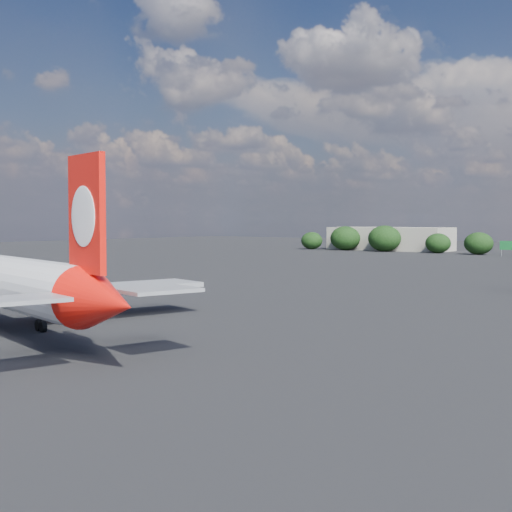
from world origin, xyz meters
The scene contains 4 objects.
ground centered at (0.00, 60.00, 0.00)m, with size 500.00×500.00×0.00m, color black.
qantas_airliner centered at (-9.51, 5.99, 4.81)m, with size 47.91×45.87×15.79m.
terminal_building centered at (-65.00, 192.00, 4.00)m, with size 42.00×16.00×8.00m.
highway_sign centered at (-18.00, 176.00, 3.13)m, with size 6.00×0.30×4.50m.
Camera 1 is at (50.84, -32.69, 10.97)m, focal length 50.00 mm.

